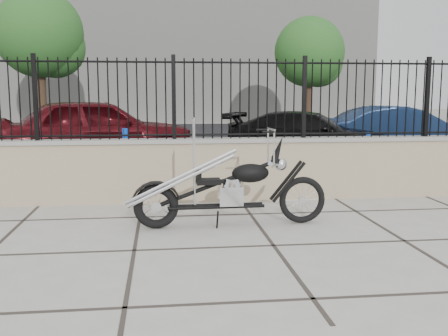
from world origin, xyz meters
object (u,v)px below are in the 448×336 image
chopper_motorcycle (227,171)px  car_red (97,130)px  car_blue (400,132)px  car_black (309,136)px

chopper_motorcycle → car_red: (-2.30, 6.37, 0.09)m
car_blue → car_black: bearing=98.2°
car_red → car_blue: size_ratio=1.14×
car_black → car_blue: 2.50m
chopper_motorcycle → car_black: (2.82, 6.17, -0.09)m
chopper_motorcycle → car_red: 6.77m
chopper_motorcycle → car_red: car_red is taller
car_black → car_red: bearing=111.8°
car_black → car_blue: car_blue is taller
car_red → car_blue: car_red is taller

